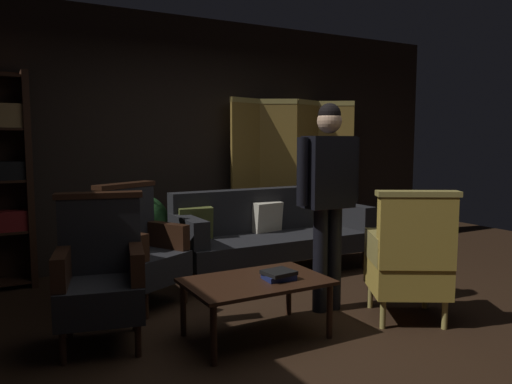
# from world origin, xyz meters

# --- Properties ---
(ground_plane) EXTENTS (10.00, 10.00, 0.00)m
(ground_plane) POSITION_xyz_m (0.00, 0.00, 0.00)
(ground_plane) COLOR black
(back_wall) EXTENTS (7.20, 0.10, 2.80)m
(back_wall) POSITION_xyz_m (0.00, 2.45, 1.40)
(back_wall) COLOR black
(back_wall) RESTS_ON ground_plane
(folding_screen) EXTENTS (1.67, 0.35, 1.90)m
(folding_screen) POSITION_xyz_m (1.26, 2.15, 0.99)
(folding_screen) COLOR olive
(folding_screen) RESTS_ON ground_plane
(velvet_couch) EXTENTS (2.12, 0.78, 0.88)m
(velvet_couch) POSITION_xyz_m (0.55, 1.45, 0.45)
(velvet_couch) COLOR black
(velvet_couch) RESTS_ON ground_plane
(coffee_table) EXTENTS (1.00, 0.64, 0.42)m
(coffee_table) POSITION_xyz_m (-0.44, 0.00, 0.37)
(coffee_table) COLOR black
(coffee_table) RESTS_ON ground_plane
(armchair_gilt_accent) EXTENTS (0.79, 0.79, 1.04)m
(armchair_gilt_accent) POSITION_xyz_m (0.75, -0.29, 0.49)
(armchair_gilt_accent) COLOR tan
(armchair_gilt_accent) RESTS_ON ground_plane
(armchair_wing_left) EXTENTS (0.78, 0.78, 1.04)m
(armchair_wing_left) POSITION_xyz_m (-0.97, 1.10, 0.49)
(armchair_wing_left) COLOR black
(armchair_wing_left) RESTS_ON ground_plane
(armchair_wing_right) EXTENTS (0.69, 0.69, 1.04)m
(armchair_wing_right) POSITION_xyz_m (-1.43, 0.43, 0.49)
(armchair_wing_right) COLOR black
(armchair_wing_right) RESTS_ON ground_plane
(standing_figure) EXTENTS (0.59, 0.24, 1.70)m
(standing_figure) POSITION_xyz_m (0.35, 0.21, 1.03)
(standing_figure) COLOR black
(standing_figure) RESTS_ON ground_plane
(potted_plant) EXTENTS (0.54, 0.54, 0.84)m
(potted_plant) POSITION_xyz_m (-0.68, 1.98, 0.48)
(potted_plant) COLOR brown
(potted_plant) RESTS_ON ground_plane
(book_navy_cloth) EXTENTS (0.22, 0.18, 0.04)m
(book_navy_cloth) POSITION_xyz_m (-0.29, -0.07, 0.44)
(book_navy_cloth) COLOR navy
(book_navy_cloth) RESTS_ON coffee_table
(book_black_cloth) EXTENTS (0.23, 0.21, 0.03)m
(book_black_cloth) POSITION_xyz_m (-0.29, -0.07, 0.47)
(book_black_cloth) COLOR black
(book_black_cloth) RESTS_ON book_navy_cloth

